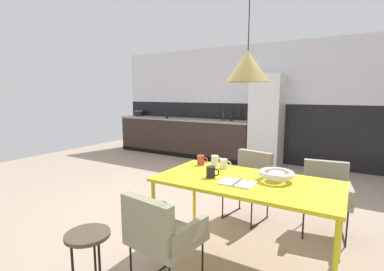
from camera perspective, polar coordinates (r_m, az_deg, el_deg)
The scene contains 21 objects.
ground_plane at distance 3.91m, azimuth -1.86°, elevation -14.24°, with size 9.64×9.64×0.00m, color tan.
back_wall_splashback_dark at distance 6.52m, azimuth 13.09°, elevation 0.69°, with size 7.41×0.12×1.31m, color black.
back_wall_panel_upper at distance 6.48m, azimuth 13.48°, elevation 12.22°, with size 7.41×0.12×1.31m, color silver.
kitchen_counter at distance 6.97m, azimuth -1.95°, elevation -0.21°, with size 3.58×0.63×0.92m.
refrigerator_column at distance 6.05m, azimuth 15.14°, elevation 3.00°, with size 0.63×0.60×1.93m, color silver.
dining_table at distance 2.57m, azimuth 11.08°, elevation -10.00°, with size 1.60×0.84×0.75m.
armchair_far_side at distance 3.49m, azimuth 11.78°, elevation -8.27°, with size 0.56×0.56×0.81m.
armchair_near_window at distance 2.16m, azimuth -6.74°, elevation -18.87°, with size 0.54×0.52×0.80m.
armchair_by_stool at distance 3.39m, azimuth 25.80°, elevation -9.79°, with size 0.54×0.53×0.77m.
fruit_bowl at distance 2.58m, azimuth 17.02°, elevation -7.67°, with size 0.32×0.32×0.09m.
open_book at distance 2.44m, azimuth 9.33°, elevation -9.62°, with size 0.29×0.21×0.02m.
mug_white_ceramic at distance 2.57m, azimuth 3.97°, elevation -7.52°, with size 0.13×0.08×0.10m.
mug_dark_espresso at distance 3.01m, azimuth 1.88°, elevation -5.10°, with size 0.12×0.08×0.11m.
mug_glass_clear at distance 3.00m, azimuth 4.80°, elevation -5.17°, with size 0.13×0.08×0.11m.
mug_tall_blue at distance 2.90m, azimuth 6.59°, elevation -5.81°, with size 0.13×0.08×0.10m.
cooking_pot at distance 7.95m, azimuth -10.90°, elevation 4.54°, with size 0.24×0.24×0.17m.
bottle_vinegar_dark at distance 6.37m, azimuth 6.54°, elevation 4.09°, with size 0.06×0.06×0.29m.
bottle_spice_small at distance 6.99m, azimuth -5.26°, elevation 4.43°, with size 0.07×0.07×0.26m.
bottle_wine_green at distance 6.27m, azimuth 8.09°, elevation 4.02°, with size 0.07×0.07×0.29m.
side_stool at distance 2.43m, azimuth -20.72°, elevation -19.21°, with size 0.35×0.35×0.44m.
pendant_lamp_over_table_near at distance 2.41m, azimuth 11.43°, elevation 13.80°, with size 0.36×0.36×0.95m.
Camera 1 is at (1.95, -3.03, 1.51)m, focal length 25.83 mm.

